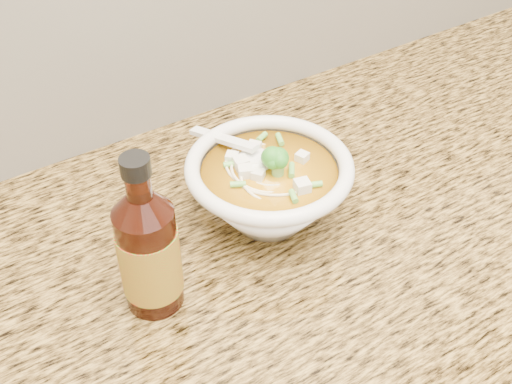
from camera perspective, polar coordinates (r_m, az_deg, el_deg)
counter_slab at (r=0.84m, az=-0.68°, el=-5.94°), size 4.00×0.68×0.04m
soup_bowl at (r=0.84m, az=1.14°, el=0.22°), size 0.22×0.24×0.12m
hot_sauce_bottle at (r=0.72m, az=-9.51°, el=-5.28°), size 0.09×0.09×0.21m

